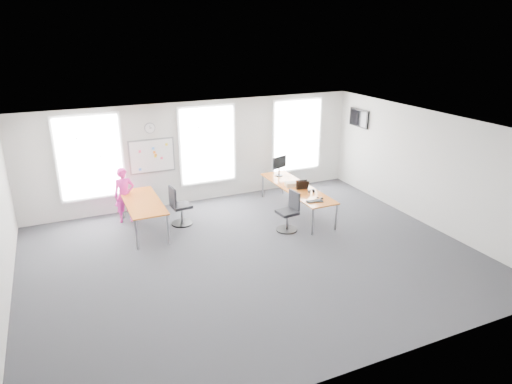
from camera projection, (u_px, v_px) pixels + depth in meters
name	position (u px, v px, depth m)	size (l,w,h in m)	color
floor	(253.00, 257.00, 10.50)	(10.00, 10.00, 0.00)	#242428
ceiling	(252.00, 129.00, 9.47)	(10.00, 10.00, 0.00)	white
wall_back	(198.00, 152.00, 13.41)	(10.00, 10.00, 0.00)	silver
wall_front	(364.00, 286.00, 6.56)	(10.00, 10.00, 0.00)	silver
wall_right	(427.00, 168.00, 11.91)	(10.00, 10.00, 0.00)	silver
window_left	(90.00, 157.00, 12.16)	(1.60, 0.06, 2.20)	silver
window_mid	(208.00, 145.00, 13.43)	(1.60, 0.06, 2.20)	silver
window_right	(297.00, 135.00, 14.58)	(1.60, 0.06, 2.20)	silver
desk_right	(297.00, 189.00, 12.78)	(0.82, 3.09, 0.75)	#C94F1D
desk_left	(143.00, 204.00, 11.64)	(0.88, 2.19, 0.80)	#C94F1D
chair_right	(289.00, 213.00, 11.75)	(0.56, 0.56, 1.04)	black
chair_left	(179.00, 208.00, 12.06)	(0.57, 0.57, 1.08)	black
person	(124.00, 195.00, 12.17)	(0.55, 0.36, 1.50)	#EE289C
whiteboard	(152.00, 156.00, 12.85)	(1.20, 0.03, 0.90)	white
wall_clock	(150.00, 128.00, 12.57)	(0.30, 0.30, 0.04)	gray
tv	(359.00, 118.00, 14.18)	(0.06, 0.90, 0.55)	black
keyboard	(315.00, 201.00, 11.72)	(0.44, 0.16, 0.02)	black
mouse	(322.00, 198.00, 11.89)	(0.07, 0.11, 0.04)	black
lens_cap	(318.00, 197.00, 12.00)	(0.07, 0.07, 0.01)	black
headphones	(311.00, 191.00, 12.31)	(0.17, 0.09, 0.10)	black
laptop_sleeve	(302.00, 185.00, 12.54)	(0.33, 0.23, 0.26)	black
paper_stack	(291.00, 184.00, 12.83)	(0.32, 0.24, 0.11)	beige
monitor	(279.00, 164.00, 13.59)	(0.53, 0.23, 0.60)	black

